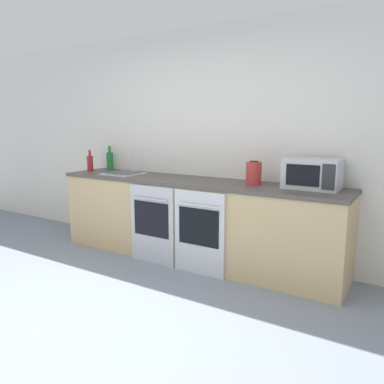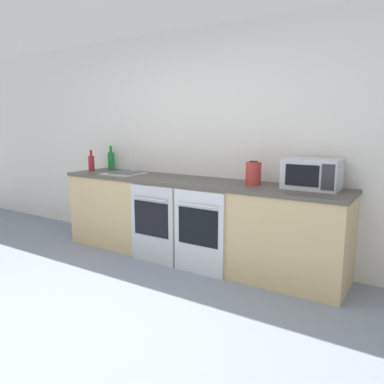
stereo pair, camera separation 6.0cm
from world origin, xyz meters
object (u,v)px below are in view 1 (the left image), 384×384
microwave (312,174)px  bottle_green (110,160)px  oven_left (152,224)px  bottle_red (90,163)px  sink (124,173)px  kettle (254,173)px  oven_right (199,233)px

microwave → bottle_green: bearing=177.6°
oven_left → microwave: size_ratio=1.70×
bottle_red → bottle_green: bearing=67.0°
oven_left → sink: bearing=156.0°
kettle → sink: sink is taller
kettle → bottle_green: bearing=175.3°
oven_left → sink: size_ratio=2.02×
oven_right → microwave: bearing=24.4°
oven_left → bottle_red: bottle_red is taller
microwave → oven_right: bearing=-155.6°
oven_left → sink: (-0.64, 0.29, 0.49)m
bottle_red → sink: 0.61m
bottle_red → kettle: bottle_red is taller
bottle_green → sink: 0.57m
microwave → sink: bearing=-176.0°
kettle → bottle_red: bearing=-178.0°
sink → oven_right: bearing=-13.0°
oven_left → microwave: 1.75m
oven_left → oven_right: size_ratio=1.00×
oven_right → bottle_red: bottle_red is taller
bottle_red → oven_left: bearing=-13.7°
oven_right → sink: 1.37m
bottle_green → bottle_red: (-0.11, -0.25, -0.02)m
bottle_green → kettle: 2.16m
oven_left → kettle: bearing=20.6°
bottle_red → kettle: bearing=2.0°
oven_left → oven_right: same height
bottle_red → kettle: 2.26m
bottle_green → kettle: bearing=-4.7°
oven_left → bottle_green: size_ratio=2.71×
kettle → sink: size_ratio=0.56×
oven_right → bottle_green: (-1.74, 0.56, 0.60)m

